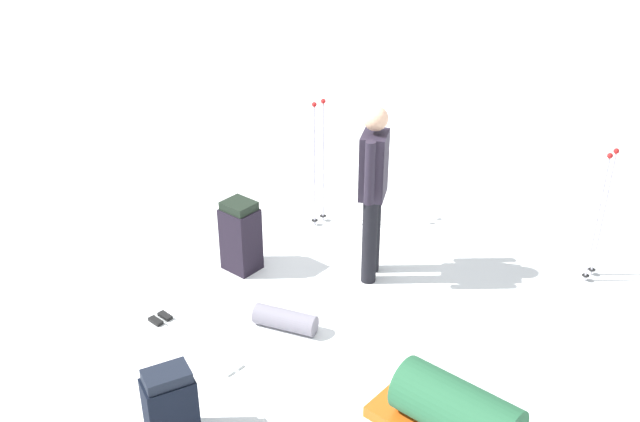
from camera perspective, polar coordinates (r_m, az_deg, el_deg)
ground_plane at (r=6.94m, az=0.00°, el=-5.12°), size 80.00×80.00×0.00m
skier_standing at (r=6.50m, az=4.22°, el=2.05°), size 0.42×0.43×1.70m
ski_pair_near at (r=6.48m, az=-12.47°, el=-8.44°), size 0.71×1.92×0.05m
backpack_large_dark at (r=6.92m, az=-6.29°, el=-2.00°), size 0.36×0.39×0.72m
backpack_bright at (r=5.22m, az=-11.74°, el=-14.82°), size 0.36×0.25×0.58m
ski_poles_planted_near at (r=7.02m, az=21.34°, el=0.06°), size 0.20×0.11×1.31m
ski_poles_planted_far at (r=7.51m, az=-0.09°, el=4.22°), size 0.20×0.11×1.39m
gear_sled at (r=5.22m, az=10.66°, el=-15.64°), size 0.81×1.32×0.49m
sleeping_mat_rolled at (r=6.22m, az=-2.77°, el=-8.56°), size 0.48×0.55×0.18m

